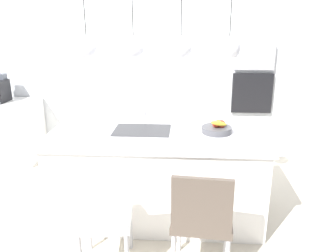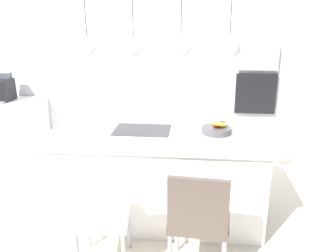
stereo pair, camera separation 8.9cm
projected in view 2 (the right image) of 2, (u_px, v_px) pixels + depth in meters
The scene contains 16 objects.
floor at pixel (159, 212), 3.64m from camera, with size 6.60×6.60×0.00m, color beige.
back_wall at pixel (171, 68), 4.80m from camera, with size 6.00×0.10×2.60m, color white.
kitchen_island at pixel (158, 173), 3.50m from camera, with size 2.11×1.02×0.93m.
sink_basin at pixel (142, 130), 3.37m from camera, with size 0.56×0.40×0.02m, color #2D2D30.
faucet at pixel (145, 110), 3.52m from camera, with size 0.02×0.17×0.22m.
fruit_bowl at pixel (217, 129), 3.27m from camera, with size 0.29×0.29×0.16m.
side_counter at pixel (5, 129), 4.93m from camera, with size 1.10×0.60×0.87m, color white.
coffee_machine at pixel (4, 89), 4.74m from camera, with size 0.20×0.35×0.38m.
microwave at pixel (258, 57), 4.58m from camera, with size 0.54×0.08×0.34m, color #9E9EA3.
oven at pixel (255, 94), 4.73m from camera, with size 0.56×0.08×0.56m, color black.
chair_near at pixel (101, 215), 2.70m from camera, with size 0.47×0.48×0.88m.
chair_middle at pixel (199, 218), 2.62m from camera, with size 0.51×0.46×0.92m.
pendant_light_left at pixel (88, 47), 3.16m from camera, with size 0.20×0.20×0.80m.
pendant_light_center_left at pixel (134, 47), 3.12m from camera, with size 0.20×0.20×0.80m.
pendant_light_center_right at pixel (181, 47), 3.08m from camera, with size 0.20×0.20×0.80m.
pendant_light_right at pixel (229, 48), 3.05m from camera, with size 0.20×0.20×0.80m.
Camera 2 is at (0.39, -3.15, 2.02)m, focal length 36.19 mm.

